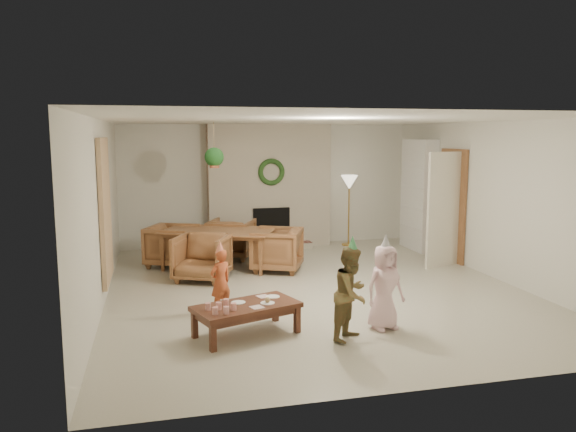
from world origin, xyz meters
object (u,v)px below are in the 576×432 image
object	(u,v)px
child_red	(220,282)
child_pink	(385,287)
dining_table	(218,249)
dining_chair_left	(173,246)
dining_chair_right	(277,249)
child_plaid	(352,293)
dining_chair_near	(202,258)
coffee_table_top	(246,307)
dining_chair_far	(231,239)

from	to	relation	value
child_red	child_pink	bearing A→B (deg)	120.15
dining_table	child_red	world-z (taller)	child_red
dining_chair_left	child_red	world-z (taller)	child_red
child_pink	dining_chair_right	bearing A→B (deg)	89.01
dining_chair_right	dining_chair_left	bearing A→B (deg)	-90.00
child_plaid	child_pink	distance (m)	0.55
dining_chair_near	coffee_table_top	size ratio (longest dim) A/B	0.68
dining_chair_right	dining_chair_near	bearing A→B (deg)	-51.34
dining_chair_far	dining_table	bearing A→B (deg)	90.00
dining_table	child_pink	world-z (taller)	child_pink
dining_chair_right	coffee_table_top	xyz separation A→B (m)	(-1.00, -2.92, -0.03)
dining_chair_near	child_pink	xyz separation A→B (m)	(1.91, -2.75, 0.14)
child_red	dining_chair_far	bearing A→B (deg)	-131.73
dining_chair_left	child_red	bearing A→B (deg)	-145.94
dining_chair_right	child_pink	distance (m)	3.15
child_pink	dining_chair_far	bearing A→B (deg)	93.68
child_plaid	child_pink	world-z (taller)	child_plaid
dining_chair_far	child_plaid	size ratio (longest dim) A/B	0.76
dining_chair_left	child_red	size ratio (longest dim) A/B	0.94
dining_table	child_red	distance (m)	2.54
dining_table	dining_chair_right	bearing A→B (deg)	0.00
dining_chair_right	child_pink	bearing A→B (deg)	35.54
child_pink	child_red	bearing A→B (deg)	139.21
dining_table	dining_chair_left	size ratio (longest dim) A/B	2.34
dining_chair_right	coffee_table_top	world-z (taller)	dining_chair_right
coffee_table_top	child_pink	world-z (taller)	child_pink
dining_chair_far	dining_chair_right	world-z (taller)	same
dining_table	dining_chair_left	bearing A→B (deg)	180.00
dining_chair_near	dining_chair_right	size ratio (longest dim) A/B	1.00
child_pink	coffee_table_top	bearing A→B (deg)	161.84
dining_table	dining_chair_far	size ratio (longest dim) A/B	2.34
dining_chair_left	dining_chair_right	size ratio (longest dim) A/B	1.00
dining_chair_left	coffee_table_top	size ratio (longest dim) A/B	0.68
child_plaid	coffee_table_top	bearing A→B (deg)	116.77
dining_chair_near	dining_chair_right	distance (m)	1.33
dining_chair_far	coffee_table_top	xyz separation A→B (m)	(-0.39, -4.10, -0.03)
dining_chair_right	child_plaid	distance (m)	3.33
dining_table	dining_chair_near	world-z (taller)	dining_chair_near
dining_chair_near	dining_chair_right	xyz separation A→B (m)	(1.28, 0.34, 0.00)
dining_chair_left	child_pink	size ratio (longest dim) A/B	0.79
coffee_table_top	child_red	world-z (taller)	child_red
dining_chair_far	coffee_table_top	world-z (taller)	dining_chair_far
dining_chair_right	child_plaid	bearing A→B (deg)	26.29
dining_table	child_red	xyz separation A→B (m)	(-0.25, -2.52, 0.09)
dining_chair_left	dining_chair_far	bearing A→B (deg)	-45.00
child_pink	dining_chair_near	bearing A→B (deg)	112.32
dining_chair_right	child_pink	size ratio (longest dim) A/B	0.79
dining_chair_near	child_plaid	size ratio (longest dim) A/B	0.76
child_plaid	child_pink	xyz separation A→B (m)	(0.50, 0.23, -0.02)
dining_table	dining_chair_right	size ratio (longest dim) A/B	2.34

